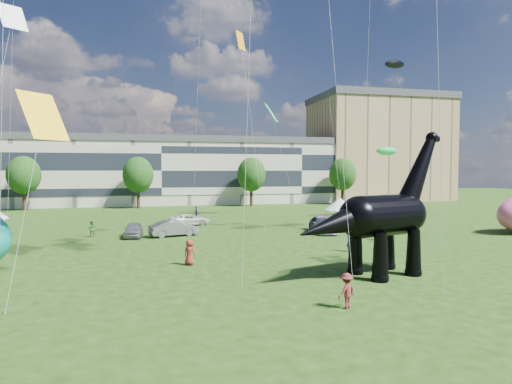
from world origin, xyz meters
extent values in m
plane|color=#16330C|center=(0.00, 0.00, 0.00)|extent=(220.00, 220.00, 0.00)
cube|color=beige|center=(-8.00, 62.00, 6.00)|extent=(78.00, 11.00, 12.00)
cube|color=tan|center=(40.00, 65.00, 11.00)|extent=(28.00, 18.00, 22.00)
cylinder|color=#382314|center=(-30.00, 53.00, 1.60)|extent=(0.56, 0.56, 3.20)
ellipsoid|color=#14380F|center=(-30.00, 53.00, 6.32)|extent=(5.20, 5.20, 6.24)
cylinder|color=#382314|center=(-12.00, 53.00, 1.60)|extent=(0.56, 0.56, 3.20)
ellipsoid|color=#14380F|center=(-12.00, 53.00, 6.32)|extent=(5.20, 5.20, 6.24)
cylinder|color=#382314|center=(8.00, 53.00, 1.60)|extent=(0.56, 0.56, 3.20)
ellipsoid|color=#14380F|center=(8.00, 53.00, 6.32)|extent=(5.20, 5.20, 6.24)
cylinder|color=#382314|center=(26.00, 53.00, 1.60)|extent=(0.56, 0.56, 3.20)
ellipsoid|color=#14380F|center=(26.00, 53.00, 6.32)|extent=(5.20, 5.20, 6.24)
cone|color=black|center=(4.23, -0.36, 1.46)|extent=(1.25, 1.25, 2.91)
sphere|color=black|center=(4.23, -0.36, 0.17)|extent=(1.07, 1.07, 1.07)
cone|color=black|center=(3.61, 1.68, 1.46)|extent=(1.25, 1.25, 2.91)
sphere|color=black|center=(3.61, 1.68, 0.17)|extent=(1.07, 1.07, 1.07)
cone|color=black|center=(7.02, 0.48, 1.46)|extent=(1.25, 1.25, 2.91)
sphere|color=black|center=(7.02, 0.48, 0.17)|extent=(1.07, 1.07, 1.07)
cone|color=black|center=(6.40, 2.52, 1.46)|extent=(1.25, 1.25, 2.91)
sphere|color=black|center=(6.40, 2.52, 0.17)|extent=(1.07, 1.07, 1.07)
cylinder|color=black|center=(5.22, 1.05, 3.79)|extent=(4.66, 3.69, 2.62)
sphere|color=black|center=(3.27, 0.46, 3.79)|extent=(2.62, 2.62, 2.62)
sphere|color=black|center=(7.18, 1.64, 3.79)|extent=(2.53, 2.53, 2.53)
cone|color=black|center=(8.31, 1.98, 6.60)|extent=(3.92, 2.45, 5.14)
sphere|color=black|center=(9.45, 2.33, 8.83)|extent=(0.82, 0.82, 0.82)
cylinder|color=black|center=(9.73, 2.41, 8.78)|extent=(0.77, 0.61, 0.43)
cone|color=black|center=(1.35, -0.11, 3.46)|extent=(5.51, 3.44, 2.85)
imported|color=#B1B2B6|center=(-11.12, 20.43, 0.73)|extent=(1.84, 4.31, 1.45)
imported|color=gray|center=(-7.21, 20.05, 0.79)|extent=(5.07, 2.94, 1.58)
imported|color=silver|center=(-5.05, 28.23, 0.68)|extent=(5.14, 2.90, 1.36)
imported|color=#595960|center=(8.37, 19.03, 0.83)|extent=(3.19, 6.00, 1.66)
cube|color=white|center=(15.31, 30.23, 1.19)|extent=(3.81, 3.81, 0.13)
cone|color=white|center=(15.31, 30.23, 2.06)|extent=(4.83, 4.83, 1.63)
cylinder|color=#999999|center=(13.53, 29.03, 0.60)|extent=(0.07, 0.07, 1.19)
cylinder|color=#999999|center=(16.51, 28.45, 0.60)|extent=(0.07, 0.07, 1.19)
cylinder|color=#999999|center=(14.11, 32.01, 0.60)|extent=(0.07, 0.07, 1.19)
cylinder|color=#999999|center=(17.09, 31.43, 0.60)|extent=(0.07, 0.07, 1.19)
cube|color=silver|center=(16.53, 28.94, 1.12)|extent=(3.66, 3.66, 0.12)
cone|color=silver|center=(16.53, 28.94, 1.94)|extent=(4.64, 4.64, 1.53)
cylinder|color=#999999|center=(14.82, 27.86, 0.56)|extent=(0.06, 0.06, 1.12)
cylinder|color=#999999|center=(17.61, 27.23, 0.56)|extent=(0.06, 0.06, 1.12)
cylinder|color=#999999|center=(15.45, 30.65, 0.56)|extent=(0.06, 0.06, 1.12)
cylinder|color=#999999|center=(18.24, 30.03, 0.56)|extent=(0.06, 0.06, 1.12)
cylinder|color=#999999|center=(-25.34, 28.58, 0.56)|extent=(0.06, 0.06, 1.12)
cylinder|color=#999999|center=(-26.06, 31.35, 0.56)|extent=(0.06, 0.06, 1.12)
imported|color=teal|center=(19.42, 33.78, 0.80)|extent=(0.58, 0.68, 1.60)
imported|color=navy|center=(6.46, 8.63, 0.78)|extent=(0.58, 0.67, 1.56)
imported|color=maroon|center=(-6.60, 6.53, 0.90)|extent=(1.05, 0.97, 1.80)
imported|color=maroon|center=(0.09, -4.57, 0.86)|extent=(1.28, 1.10, 1.71)
imported|color=black|center=(18.21, 17.28, 0.90)|extent=(1.71, 1.30, 1.80)
imported|color=#3A772F|center=(-15.20, 21.53, 0.81)|extent=(0.87, 0.73, 1.62)
imported|color=#543A83|center=(-3.72, 33.81, 0.93)|extent=(0.54, 1.12, 1.86)
imported|color=olive|center=(12.21, 12.77, 0.95)|extent=(1.39, 1.32, 1.90)
plane|color=orange|center=(-0.95, 16.73, 18.80)|extent=(1.45, 1.58, 1.75)
plane|color=yellow|center=(-15.06, 3.44, 9.77)|extent=(3.29, 3.44, 2.81)
ellipsoid|color=green|center=(22.73, 31.26, 9.32)|extent=(2.88, 3.40, 1.22)
plane|color=white|center=(-18.55, 10.40, 17.45)|extent=(2.61, 2.35, 1.98)
plane|color=blue|center=(9.43, 20.43, 15.06)|extent=(1.57, 1.84, 1.31)
plane|color=green|center=(6.94, 34.98, 14.65)|extent=(2.82, 3.42, 2.53)
ellipsoid|color=black|center=(15.00, 16.54, 17.44)|extent=(1.97, 2.33, 0.84)
camera|label=1|loc=(-8.71, -23.36, 6.69)|focal=30.00mm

